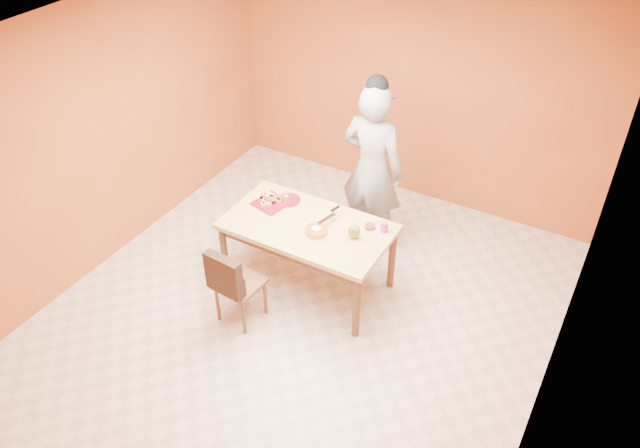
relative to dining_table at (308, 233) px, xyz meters
The scene contains 17 objects.
floor 0.78m from the dining_table, 67.81° to the right, with size 5.00×5.00×0.00m, color silver.
ceiling 2.08m from the dining_table, 67.81° to the right, with size 5.00×5.00×0.00m, color silver.
wall_back 2.23m from the dining_table, 85.79° to the left, with size 4.50×4.50×0.00m, color #BB662B.
wall_left 2.24m from the dining_table, 169.66° to the right, with size 5.00×5.00×0.00m, color #BB662B.
wall_right 2.53m from the dining_table, ahead, with size 5.00×5.00×0.00m, color #BB662B.
dining_table is the anchor object (origin of this frame).
dining_chair 0.83m from the dining_table, 113.40° to the right, with size 0.43×0.49×0.87m.
pastry_pile 0.53m from the dining_table, 166.03° to the left, with size 0.28×0.28×0.09m, color #E2B260, non-canonical shape.
person 0.99m from the dining_table, 75.92° to the left, with size 0.70×0.46×1.91m, color gray.
pastry_platter 0.52m from the dining_table, 166.03° to the left, with size 0.31×0.31×0.02m, color maroon.
red_dinner_plate 0.46m from the dining_table, 145.56° to the left, with size 0.24×0.24×0.01m, color maroon.
white_cake_plate 0.19m from the dining_table, 29.27° to the right, with size 0.25×0.25×0.01m, color white.
sponge_cake 0.21m from the dining_table, 29.27° to the right, with size 0.22×0.22×0.05m, color gold.
cake_server 0.25m from the dining_table, 32.20° to the left, with size 0.04×0.23×0.01m, color silver.
egg_ornament 0.51m from the dining_table, ahead, with size 0.12×0.10×0.15m, color olive.
magenta_glass 0.75m from the dining_table, 21.80° to the left, with size 0.07×0.07×0.10m, color #E02188.
checker_tin 0.61m from the dining_table, 24.80° to the left, with size 0.10×0.10×0.03m, color black.
Camera 1 is at (2.31, -3.71, 4.35)m, focal length 35.00 mm.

